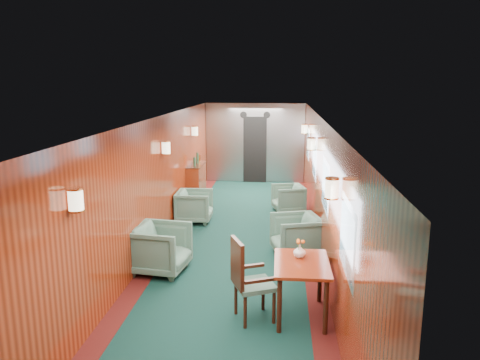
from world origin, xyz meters
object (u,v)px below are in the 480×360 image
Objects in this scene: dining_table at (302,271)px; armchair_right_far at (288,198)px; side_chair at (247,277)px; armchair_right_near at (296,235)px; credenza at (196,183)px; armchair_left_far at (194,206)px; armchair_left_near at (160,249)px.

armchair_right_far is (-0.10, 5.07, -0.31)m from dining_table.
armchair_right_near is at bearing 50.62° from side_chair.
credenza is 1.58× the size of armchair_right_near.
side_chair is at bearing -161.72° from armchair_left_far.
armchair_left_near is 1.12× the size of armchair_left_far.
credenza reaches higher than armchair_right_near.
side_chair is 1.28× the size of armchair_left_near.
side_chair reaches higher than armchair_right_far.
armchair_left_far reaches higher than armchair_right_far.
side_chair is (-0.70, -0.16, -0.04)m from dining_table.
dining_table reaches higher than armchair_left_far.
dining_table reaches higher than armchair_right_far.
dining_table is 1.26× the size of armchair_right_near.
armchair_left_near is 2.78m from armchair_left_far.
armchair_left_far is at bearing -146.03° from armchair_right_near.
armchair_left_far is at bearing 7.31° from armchair_left_near.
side_chair is at bearing -73.64° from credenza.
dining_table is 2.57m from armchair_left_near.
credenza is 2.41m from armchair_right_far.
armchair_right_far is (-0.10, 2.86, -0.05)m from armchair_right_near.
armchair_left_near is 1.07× the size of armchair_right_near.
armchair_left_far is (0.25, -1.64, -0.16)m from credenza.
side_chair is 2.10m from armchair_left_near.
dining_table is 1.17× the size of armchair_left_near.
credenza is 4.25m from armchair_right_near.
side_chair is at bearing -21.52° from armchair_right_far.
side_chair reaches higher than armchair_right_near.
side_chair is at bearing -125.64° from armchair_left_near.
side_chair reaches higher than armchair_left_near.
side_chair reaches higher than dining_table.
dining_table is 5.09m from armchair_right_far.
armchair_left_far is 1.09× the size of armchair_right_far.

